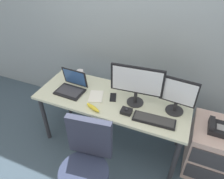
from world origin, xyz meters
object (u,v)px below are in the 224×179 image
(desk_phone, at_px, (217,127))
(trackball_mouse, at_px, (126,111))
(monitor_side, at_px, (178,95))
(monitor_main, at_px, (137,83))
(office_chair, at_px, (87,171))
(banana, at_px, (93,108))
(laptop, at_px, (72,86))
(cell_phone, at_px, (113,97))
(paper_notepad, at_px, (96,96))
(file_cabinet, at_px, (208,148))
(coffee_mug, at_px, (80,74))
(keyboard, at_px, (154,120))

(desk_phone, relative_size, trackball_mouse, 1.82)
(monitor_side, bearing_deg, trackball_mouse, -154.53)
(monitor_main, distance_m, trackball_mouse, 0.30)
(desk_phone, bearing_deg, trackball_mouse, -166.14)
(office_chair, relative_size, banana, 5.05)
(trackball_mouse, bearing_deg, laptop, 170.48)
(office_chair, xyz_separation_m, banana, (-0.17, 0.50, 0.29))
(monitor_main, height_order, cell_phone, monitor_main)
(laptop, relative_size, paper_notepad, 1.54)
(file_cabinet, bearing_deg, paper_notepad, -174.74)
(trackball_mouse, bearing_deg, coffee_mug, 152.77)
(office_chair, distance_m, monitor_main, 0.96)
(office_chair, xyz_separation_m, trackball_mouse, (0.16, 0.59, 0.30))
(trackball_mouse, xyz_separation_m, paper_notepad, (-0.40, 0.11, -0.02))
(laptop, bearing_deg, monitor_side, 4.60)
(keyboard, distance_m, cell_phone, 0.53)
(cell_phone, bearing_deg, desk_phone, -16.79)
(desk_phone, height_order, laptop, laptop)
(file_cabinet, relative_size, cell_phone, 4.28)
(desk_phone, height_order, coffee_mug, coffee_mug)
(desk_phone, xyz_separation_m, cell_phone, (-1.09, -0.04, 0.08))
(file_cabinet, height_order, paper_notepad, paper_notepad)
(file_cabinet, xyz_separation_m, desk_phone, (-0.01, -0.02, 0.34))
(file_cabinet, distance_m, trackball_mouse, 1.01)
(trackball_mouse, bearing_deg, file_cabinet, 14.74)
(banana, bearing_deg, laptop, 151.81)
(trackball_mouse, xyz_separation_m, coffee_mug, (-0.74, 0.38, 0.03))
(monitor_main, relative_size, keyboard, 1.30)
(laptop, relative_size, coffee_mug, 2.98)
(coffee_mug, xyz_separation_m, paper_notepad, (0.35, -0.27, -0.05))
(desk_phone, xyz_separation_m, coffee_mug, (-1.61, 0.17, 0.12))
(desk_phone, distance_m, laptop, 1.58)
(paper_notepad, bearing_deg, laptop, 179.10)
(keyboard, distance_m, banana, 0.63)
(monitor_main, xyz_separation_m, keyboard, (0.25, -0.19, -0.25))
(keyboard, relative_size, coffee_mug, 3.86)
(keyboard, distance_m, paper_notepad, 0.69)
(desk_phone, height_order, monitor_side, monitor_side)
(trackball_mouse, bearing_deg, monitor_side, 25.47)
(trackball_mouse, xyz_separation_m, cell_phone, (-0.22, 0.17, -0.02))
(office_chair, distance_m, coffee_mug, 1.17)
(coffee_mug, bearing_deg, desk_phone, -5.93)
(file_cabinet, height_order, coffee_mug, coffee_mug)
(file_cabinet, bearing_deg, coffee_mug, 174.68)
(monitor_main, xyz_separation_m, cell_phone, (-0.25, -0.01, -0.26))
(laptop, bearing_deg, office_chair, -52.30)
(trackball_mouse, bearing_deg, keyboard, -1.44)
(keyboard, relative_size, cell_phone, 2.92)
(office_chair, bearing_deg, trackball_mouse, 74.40)
(trackball_mouse, bearing_deg, monitor_main, 79.42)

